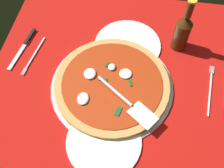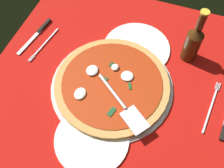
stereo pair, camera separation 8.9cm
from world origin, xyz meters
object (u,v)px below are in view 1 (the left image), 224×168
Objects in this scene: beer_bottle at (183,31)px; place_setting_far at (218,97)px; dinner_plate_left at (128,45)px; dinner_plate_right at (104,141)px; place_setting_near at (29,51)px; pizza at (112,84)px; pizza_server at (129,103)px.

place_setting_far is at bearing 34.91° from beer_bottle.
dinner_plate_left is 1.11× the size of place_setting_far.
dinner_plate_right is 1.06× the size of place_setting_near.
pizza is 36.45cm from place_setting_far.
pizza_server is at bearing 40.92° from pizza.
beer_bottle is (-20.32, -14.18, 8.29)cm from place_setting_far.
pizza is 31.83cm from beer_bottle.
beer_bottle is at bearing 134.42° from pizza.
dinner_plate_left is at bearing -82.02° from beer_bottle.
place_setting_near is 0.97× the size of beer_bottle.
pizza_server reaches higher than pizza.
pizza is 1.76× the size of beer_bottle.
pizza_server is at bearing -28.07° from beer_bottle.
beer_bottle is at bearing 98.31° from pizza_server.
pizza is (19.10, -3.15, 1.35)cm from dinner_plate_left.
place_setting_near is at bearing -132.12° from dinner_plate_right.
place_setting_far is at bearing 91.52° from place_setting_near.
dinner_plate_left is at bearing 68.46° from place_setting_far.
place_setting_near is at bearing -107.86° from pizza.
pizza is 10.32cm from pizza_server.
place_setting_near is (-10.79, -33.50, -1.49)cm from pizza.
dinner_plate_right is 47.78cm from beer_bottle.
dinner_plate_left is at bearing 176.36° from dinner_plate_right.
pizza reaches higher than dinner_plate_left.
pizza_server is at bearing 113.25° from place_setting_far.
dinner_plate_right is 41.73cm from place_setting_far.
pizza_server is 0.97× the size of place_setting_near.
dinner_plate_left is at bearing 111.90° from place_setting_near.
beer_bottle is (-21.77, 22.21, 6.78)cm from pizza.
pizza reaches higher than place_setting_far.
beer_bottle reaches higher than dinner_plate_right.
pizza reaches higher than dinner_plate_right.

